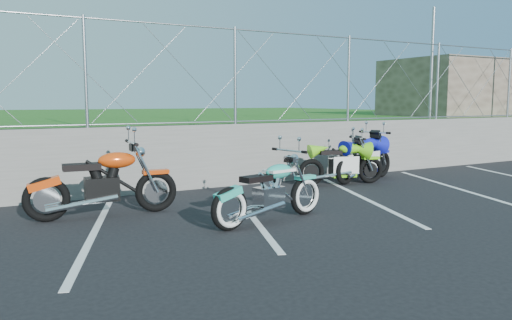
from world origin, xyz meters
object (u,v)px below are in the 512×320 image
naked_orange (105,185)px  sportbike_blue (365,160)px  cruiser_turquoise (271,194)px  sportbike_green (343,164)px

naked_orange → sportbike_blue: naked_orange is taller
cruiser_turquoise → sportbike_blue: bearing=19.0°
cruiser_turquoise → sportbike_green: (3.02, 2.13, 0.01)m
cruiser_turquoise → sportbike_blue: (3.80, 2.30, 0.05)m
sportbike_green → sportbike_blue: bearing=27.1°
cruiser_turquoise → sportbike_green: bearing=22.9°
cruiser_turquoise → naked_orange: (-2.07, 1.53, 0.07)m
naked_orange → sportbike_green: (5.09, 0.60, -0.06)m
sportbike_blue → naked_orange: bearing=171.3°
sportbike_green → sportbike_blue: sportbike_blue is taller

